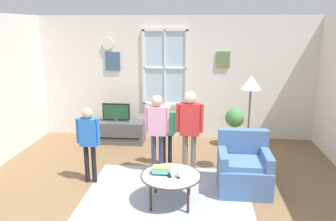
# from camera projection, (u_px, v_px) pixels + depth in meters

# --- Properties ---
(ground_plane) EXTENTS (6.53, 6.64, 0.02)m
(ground_plane) POSITION_uv_depth(u_px,v_px,m) (159.00, 208.00, 4.53)
(ground_plane) COLOR brown
(back_wall) EXTENTS (5.93, 0.17, 2.63)m
(back_wall) POSITION_uv_depth(u_px,v_px,m) (175.00, 77.00, 7.16)
(back_wall) COLOR silver
(back_wall) RESTS_ON ground_plane
(area_rug) EXTENTS (2.41, 2.07, 0.01)m
(area_rug) POSITION_uv_depth(u_px,v_px,m) (167.00, 196.00, 4.80)
(area_rug) COLOR #999EAD
(area_rug) RESTS_ON ground_plane
(tv_stand) EXTENTS (1.16, 0.47, 0.46)m
(tv_stand) POSITION_uv_depth(u_px,v_px,m) (117.00, 132.00, 7.01)
(tv_stand) COLOR #4C4C51
(tv_stand) RESTS_ON ground_plane
(television) EXTENTS (0.57, 0.08, 0.38)m
(television) POSITION_uv_depth(u_px,v_px,m) (116.00, 112.00, 6.90)
(television) COLOR #4C4C4C
(television) RESTS_ON tv_stand
(armchair) EXTENTS (0.76, 0.74, 0.87)m
(armchair) POSITION_uv_depth(u_px,v_px,m) (243.00, 169.00, 4.96)
(armchair) COLOR #476B9E
(armchair) RESTS_ON ground_plane
(coffee_table) EXTENTS (0.85, 0.85, 0.42)m
(coffee_table) POSITION_uv_depth(u_px,v_px,m) (171.00, 176.00, 4.55)
(coffee_table) COLOR #99B2B7
(coffee_table) RESTS_ON ground_plane
(book_stack) EXTENTS (0.28, 0.20, 0.10)m
(book_stack) POSITION_uv_depth(u_px,v_px,m) (161.00, 170.00, 4.59)
(book_stack) COLOR purple
(book_stack) RESTS_ON coffee_table
(cup) EXTENTS (0.08, 0.08, 0.10)m
(cup) POSITION_uv_depth(u_px,v_px,m) (180.00, 174.00, 4.46)
(cup) COLOR white
(cup) RESTS_ON coffee_table
(remote_near_books) EXTENTS (0.08, 0.15, 0.02)m
(remote_near_books) POSITION_uv_depth(u_px,v_px,m) (180.00, 176.00, 4.49)
(remote_near_books) COLOR black
(remote_near_books) RESTS_ON coffee_table
(remote_near_cup) EXTENTS (0.09, 0.14, 0.02)m
(remote_near_cup) POSITION_uv_depth(u_px,v_px,m) (169.00, 175.00, 4.52)
(remote_near_cup) COLOR black
(remote_near_cup) RESTS_ON coffee_table
(person_pink_shirt) EXTENTS (0.40, 0.18, 1.34)m
(person_pink_shirt) POSITION_uv_depth(u_px,v_px,m) (157.00, 125.00, 5.37)
(person_pink_shirt) COLOR #333851
(person_pink_shirt) RESTS_ON ground_plane
(person_green_shirt) EXTENTS (0.35, 0.16, 1.16)m
(person_green_shirt) POSITION_uv_depth(u_px,v_px,m) (167.00, 127.00, 5.67)
(person_green_shirt) COLOR black
(person_green_shirt) RESTS_ON ground_plane
(person_blue_shirt) EXTENTS (0.37, 0.17, 1.22)m
(person_blue_shirt) POSITION_uv_depth(u_px,v_px,m) (89.00, 136.00, 5.07)
(person_blue_shirt) COLOR black
(person_blue_shirt) RESTS_ON ground_plane
(person_red_shirt) EXTENTS (0.43, 0.20, 1.44)m
(person_red_shirt) POSITION_uv_depth(u_px,v_px,m) (190.00, 124.00, 5.23)
(person_red_shirt) COLOR #726656
(person_red_shirt) RESTS_ON ground_plane
(potted_plant_by_window) EXTENTS (0.39, 0.39, 0.80)m
(potted_plant_by_window) POSITION_uv_depth(u_px,v_px,m) (234.00, 126.00, 6.72)
(potted_plant_by_window) COLOR #4C565B
(potted_plant_by_window) RESTS_ON ground_plane
(floor_lamp) EXTENTS (0.32, 0.32, 1.67)m
(floor_lamp) POSITION_uv_depth(u_px,v_px,m) (250.00, 93.00, 5.18)
(floor_lamp) COLOR black
(floor_lamp) RESTS_ON ground_plane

